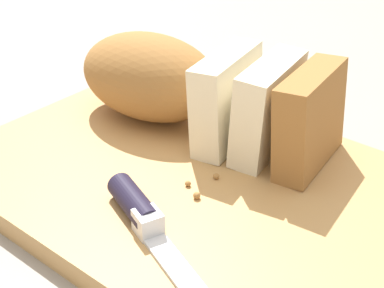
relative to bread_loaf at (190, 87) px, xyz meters
The scene contains 8 objects.
ground_plane 0.11m from the bread_loaf, 49.50° to the right, with size 3.00×3.00×0.00m, color gray.
cutting_board 0.10m from the bread_loaf, 49.50° to the right, with size 0.41×0.29×0.02m, color tan.
bread_loaf is the anchor object (origin of this frame).
bread_knife 0.18m from the bread_loaf, 59.10° to the right, with size 0.27×0.12×0.02m.
crumb_near_knife 0.10m from the bread_loaf, 37.21° to the right, with size 0.01×0.01×0.01m, color #A8753D.
crumb_near_loaf 0.06m from the bread_loaf, 18.19° to the right, with size 0.01×0.01×0.01m, color #A8753D.
crumb_stray_left 0.13m from the bread_loaf, 48.16° to the right, with size 0.01×0.01×0.01m, color #A8753D.
crumb_stray_right 0.11m from the bread_loaf, 51.68° to the right, with size 0.01×0.01×0.01m, color #A8753D.
Camera 1 is at (0.27, -0.33, 0.30)m, focal length 53.89 mm.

